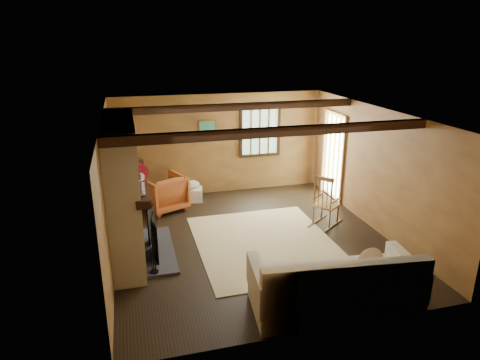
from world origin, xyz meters
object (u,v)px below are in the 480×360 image
object	(u,v)px
rocking_chair	(325,204)
sofa	(336,289)
laundry_basket	(192,195)
armchair	(163,193)
fireplace	(126,196)

from	to	relation	value
rocking_chair	sofa	size ratio (longest dim) A/B	0.44
rocking_chair	sofa	distance (m)	2.89
laundry_basket	rocking_chair	bearing A→B (deg)	-40.11
laundry_basket	armchair	distance (m)	0.81
fireplace	armchair	size ratio (longest dim) A/B	2.75
fireplace	rocking_chair	xyz separation A→B (m)	(3.86, 0.28, -0.65)
sofa	laundry_basket	xyz separation A→B (m)	(-1.29, 4.69, -0.18)
fireplace	armchair	world-z (taller)	fireplace
sofa	fireplace	bearing A→B (deg)	145.39
fireplace	rocking_chair	world-z (taller)	fireplace
fireplace	rocking_chair	distance (m)	3.92
fireplace	armchair	distance (m)	2.20
rocking_chair	laundry_basket	size ratio (longest dim) A/B	2.14
rocking_chair	armchair	size ratio (longest dim) A/B	1.23
laundry_basket	armchair	world-z (taller)	armchair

